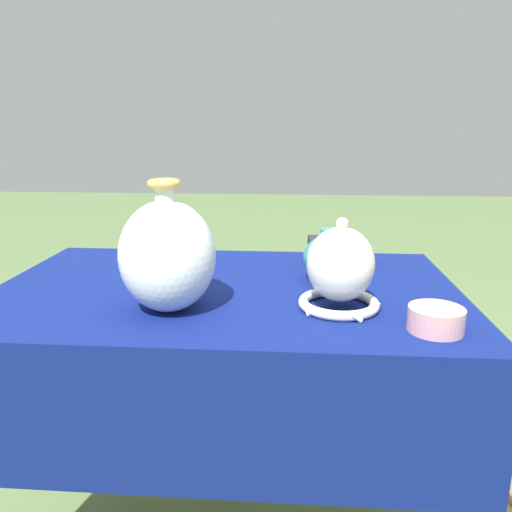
% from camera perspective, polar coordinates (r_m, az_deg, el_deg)
% --- Properties ---
extents(display_table, '(1.13, 0.72, 0.72)m').
position_cam_1_polar(display_table, '(1.25, -3.47, -7.25)').
color(display_table, brown).
rests_on(display_table, ground_plane).
extents(vase_tall_bulbous, '(0.20, 0.20, 0.28)m').
position_cam_1_polar(vase_tall_bulbous, '(1.06, -10.10, 0.08)').
color(vase_tall_bulbous, white).
rests_on(vase_tall_bulbous, display_table).
extents(vase_dome_bell, '(0.18, 0.19, 0.20)m').
position_cam_1_polar(vase_dome_bell, '(1.08, 9.59, -1.69)').
color(vase_dome_bell, white).
rests_on(vase_dome_bell, display_table).
extents(mosaic_tile_box, '(0.16, 0.11, 0.07)m').
position_cam_1_polar(mosaic_tile_box, '(1.45, 9.18, 0.58)').
color(mosaic_tile_box, '#232328').
rests_on(mosaic_tile_box, display_table).
extents(jar_round_teal, '(0.14, 0.14, 0.13)m').
position_cam_1_polar(jar_round_teal, '(1.28, 8.41, -0.18)').
color(jar_round_teal, teal).
rests_on(jar_round_teal, display_table).
extents(pot_squat_rose, '(0.11, 0.11, 0.05)m').
position_cam_1_polar(pot_squat_rose, '(1.03, 19.87, -6.82)').
color(pot_squat_rose, '#D19399').
rests_on(pot_squat_rose, display_table).
extents(jar_round_celadon, '(0.13, 0.13, 0.11)m').
position_cam_1_polar(jar_round_celadon, '(1.43, -7.83, 0.93)').
color(jar_round_celadon, '#A8CCB7').
rests_on(jar_round_celadon, display_table).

